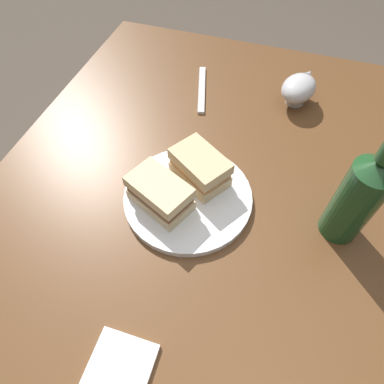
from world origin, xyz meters
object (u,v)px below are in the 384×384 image
sandwich_half_right (160,193)px  napkin (117,376)px  sandwich_half_left (200,168)px  plate (187,199)px  fork (202,89)px  cider_bottle (360,195)px  gravy_boat (299,88)px

sandwich_half_right → napkin: sandwich_half_right is taller
sandwich_half_left → napkin: 0.37m
plate → fork: 0.34m
cider_bottle → gravy_boat: bearing=-159.8°
sandwich_half_left → napkin: size_ratio=1.19×
sandwich_half_right → cider_bottle: size_ratio=0.49×
plate → sandwich_half_left: (-0.05, 0.01, 0.04)m
cider_bottle → sandwich_half_right: bearing=-80.2°
sandwich_half_left → fork: 0.30m
gravy_boat → fork: bearing=-83.4°
sandwich_half_left → gravy_boat: bearing=154.3°
cider_bottle → fork: 0.48m
fork → gravy_boat: bearing=80.9°
sandwich_half_right → gravy_boat: bearing=152.7°
plate → napkin: plate is taller
napkin → fork: 0.65m
sandwich_half_right → fork: sandwich_half_right is taller
sandwich_half_left → cider_bottle: cider_bottle is taller
plate → cider_bottle: (-0.03, 0.28, 0.10)m
plate → napkin: (0.32, 0.00, -0.00)m
gravy_boat → napkin: bearing=-13.1°
gravy_boat → napkin: (0.68, -0.16, -0.04)m
gravy_boat → plate: bearing=-23.7°
cider_bottle → plate: bearing=-84.5°
sandwich_half_right → napkin: size_ratio=1.21×
sandwich_half_left → sandwich_half_right: size_ratio=0.98×
sandwich_half_left → cider_bottle: 0.28m
sandwich_half_right → napkin: 0.29m
sandwich_half_left → fork: (-0.28, -0.08, -0.04)m
sandwich_half_right → cider_bottle: 0.33m
napkin → gravy_boat: bearing=166.9°
gravy_boat → sandwich_half_right: bearing=-27.3°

